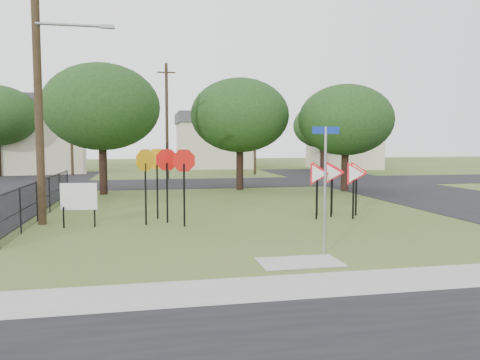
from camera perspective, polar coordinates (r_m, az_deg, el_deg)
The scene contains 22 objects.
ground at distance 13.89m, azimuth 4.10°, elevation -7.56°, with size 140.00×140.00×0.00m, color #3E5520.
sidewalk at distance 10.03m, azimuth 10.67°, elevation -12.39°, with size 30.00×1.60×0.02m, color gray.
planting_strip at distance 8.99m, azimuth 13.63°, elevation -14.50°, with size 30.00×0.80×0.02m, color #3E5520.
street_right at distance 28.03m, azimuth 22.62°, elevation -1.69°, with size 8.00×50.00×0.02m, color black.
street_far at distance 33.41m, azimuth -5.08°, elevation -0.38°, with size 60.00×8.00×0.02m, color black.
curb_pad at distance 11.65m, azimuth 7.30°, elevation -9.93°, with size 2.00×1.20×0.02m, color gray.
street_name_sign at distance 12.20m, azimuth 10.32°, elevation -0.36°, with size 0.68×0.13×3.33m.
stop_sign_cluster at distance 17.03m, azimuth -9.36°, elevation 1.41°, with size 2.07×1.97×2.71m.
yield_sign_cluster at distance 18.68m, azimuth 11.48°, elevation 0.59°, with size 2.85×1.68×2.22m.
info_board at distance 16.96m, azimuth -19.06°, elevation -2.09°, with size 1.23×0.15×1.53m.
utility_pole_main at distance 18.08m, azimuth -23.25°, elevation 11.51°, with size 3.55×0.33×10.00m.
far_pole_a at distance 37.15m, azimuth -8.91°, elevation 7.17°, with size 1.40×0.24×9.00m.
far_pole_b at distance 42.22m, azimuth 1.84°, elevation 6.58°, with size 1.40×0.24×8.50m.
far_pole_c at distance 43.58m, azimuth -19.90°, elevation 6.57°, with size 1.40×0.24×9.00m.
fence_run at distance 19.85m, azimuth -22.83°, elevation -1.93°, with size 0.05×11.55×1.50m.
house_left at distance 48.21m, azimuth -23.89°, elevation 5.11°, with size 10.58×8.88×7.20m.
house_mid at distance 53.63m, azimuth -3.20°, elevation 4.88°, with size 8.40×8.40×6.20m.
house_right at distance 53.64m, azimuth 12.47°, elevation 5.32°, with size 8.30×8.30×7.20m.
tree_near_left at distance 27.25m, azimuth -16.51°, elevation 8.51°, with size 6.40×6.40×7.27m.
tree_near_mid at distance 28.68m, azimuth -0.02°, elevation 7.87°, with size 6.00×6.00×6.80m.
tree_near_right at distance 28.59m, azimuth 12.76°, elevation 7.13°, with size 5.60×5.60×6.33m.
tree_far_right at distance 48.43m, azimuth 10.05°, elevation 6.49°, with size 6.00×6.00×6.80m.
Camera 1 is at (-3.64, -13.08, 2.94)m, focal length 35.00 mm.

